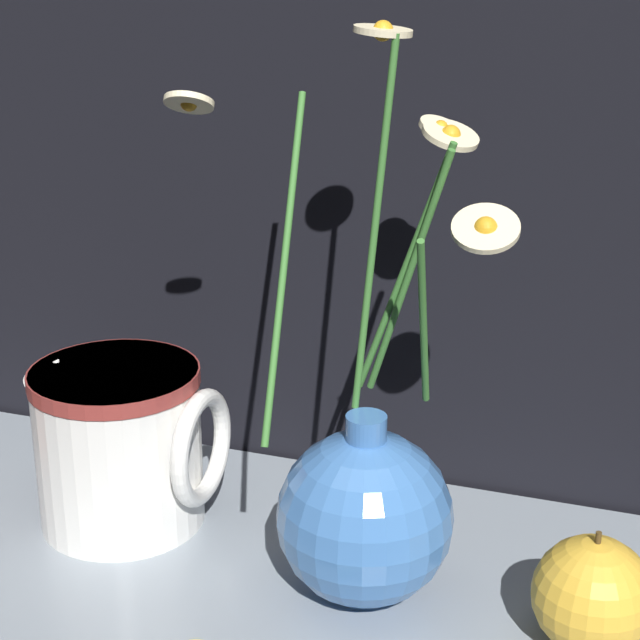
# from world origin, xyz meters

# --- Properties ---
(ground_plane) EXTENTS (6.00, 6.00, 0.00)m
(ground_plane) POSITION_xyz_m (0.00, 0.00, 0.00)
(ground_plane) COLOR black
(shelf) EXTENTS (0.89, 0.33, 0.01)m
(shelf) POSITION_xyz_m (0.00, 0.00, 0.01)
(shelf) COLOR gray
(shelf) RESTS_ON ground_plane
(vase_with_flowers) EXTENTS (0.23, 0.16, 0.41)m
(vase_with_flowers) POSITION_xyz_m (0.06, -0.02, 0.08)
(vase_with_flowers) COLOR #3F72B7
(vase_with_flowers) RESTS_ON shelf
(ceramic_pitcher) EXTENTS (0.16, 0.14, 0.15)m
(ceramic_pitcher) POSITION_xyz_m (-0.16, 0.02, 0.08)
(ceramic_pitcher) COLOR white
(ceramic_pitcher) RESTS_ON shelf
(orange_fruit) EXTENTS (0.08, 0.08, 0.09)m
(orange_fruit) POSITION_xyz_m (0.22, -0.03, 0.05)
(orange_fruit) COLOR gold
(orange_fruit) RESTS_ON shelf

